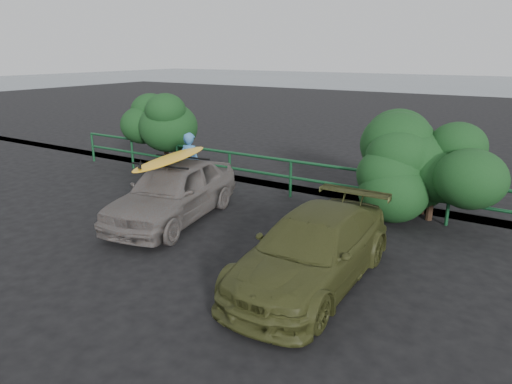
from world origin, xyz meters
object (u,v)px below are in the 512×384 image
at_px(guardrail, 259,173).
at_px(surfboard, 171,158).
at_px(sedan, 173,191).
at_px(man, 191,163).
at_px(olive_vehicle, 312,249).

bearing_deg(guardrail, surfboard, -99.38).
height_order(guardrail, sedan, sedan).
relative_size(guardrail, man, 8.19).
bearing_deg(surfboard, sedan, 0.00).
distance_m(guardrail, man, 1.91).
relative_size(guardrail, surfboard, 4.94).
relative_size(olive_vehicle, man, 2.41).
bearing_deg(sedan, olive_vehicle, -24.90).
distance_m(sedan, surfboard, 0.78).
xyz_separation_m(guardrail, surfboard, (-0.49, -2.98, 0.95)).
height_order(sedan, surfboard, surfboard).
bearing_deg(olive_vehicle, surfboard, 165.10).
bearing_deg(guardrail, sedan, -99.38).
distance_m(guardrail, surfboard, 3.16).
bearing_deg(surfboard, olive_vehicle, -24.90).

